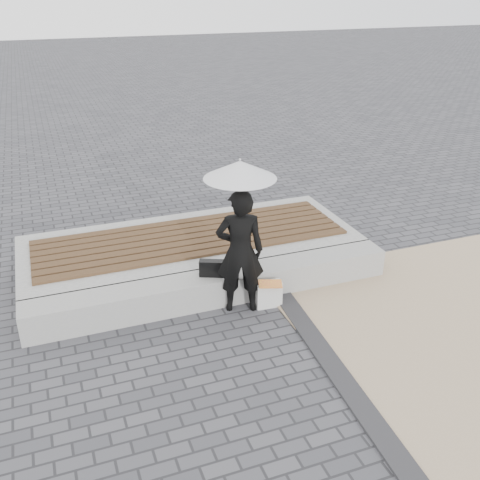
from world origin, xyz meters
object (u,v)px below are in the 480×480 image
Objects in this scene: seating_ledge at (216,287)px; woman at (240,252)px; parasol at (240,170)px; handbag at (211,268)px; canvas_tote at (269,294)px.

woman is (0.23, -0.30, 0.64)m from seating_ledge.
handbag is at bearing 136.09° from parasol.
seating_ledge is 2.98× the size of woman.
canvas_tote is (0.67, -0.37, -0.33)m from handbag.
canvas_tote is at bearing -5.01° from handbag.
seating_ledge is at bearing 127.03° from parasol.
parasol is at bearing 171.12° from canvas_tote.
parasol is at bearing 113.17° from woman.
woman reaches higher than canvas_tote.
parasol reaches higher than canvas_tote.
handbag reaches higher than seating_ledge.
handbag is (-0.30, 0.28, -1.41)m from parasol.
handbag is 0.83m from canvas_tote.
parasol is 1.47m from handbag.
parasol reaches higher than handbag.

